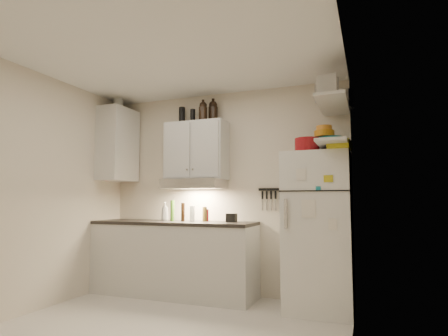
% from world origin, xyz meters
% --- Properties ---
extents(floor, '(3.20, 3.00, 0.02)m').
position_xyz_m(floor, '(0.00, 0.00, -0.01)').
color(floor, silver).
rests_on(floor, ground).
extents(ceiling, '(3.20, 3.00, 0.02)m').
position_xyz_m(ceiling, '(0.00, 0.00, 2.61)').
color(ceiling, white).
rests_on(ceiling, ground).
extents(back_wall, '(3.20, 0.02, 2.60)m').
position_xyz_m(back_wall, '(0.00, 1.51, 1.30)').
color(back_wall, beige).
rests_on(back_wall, ground).
extents(left_wall, '(0.02, 3.00, 2.60)m').
position_xyz_m(left_wall, '(-1.61, 0.00, 1.30)').
color(left_wall, beige).
rests_on(left_wall, ground).
extents(right_wall, '(0.02, 3.00, 2.60)m').
position_xyz_m(right_wall, '(1.61, 0.00, 1.30)').
color(right_wall, beige).
rests_on(right_wall, ground).
extents(base_cabinet, '(2.10, 0.60, 0.88)m').
position_xyz_m(base_cabinet, '(-0.55, 1.20, 0.44)').
color(base_cabinet, silver).
rests_on(base_cabinet, floor).
extents(countertop, '(2.10, 0.62, 0.04)m').
position_xyz_m(countertop, '(-0.55, 1.20, 0.90)').
color(countertop, '#272321').
rests_on(countertop, base_cabinet).
extents(upper_cabinet, '(0.80, 0.33, 0.75)m').
position_xyz_m(upper_cabinet, '(-0.30, 1.33, 1.83)').
color(upper_cabinet, silver).
rests_on(upper_cabinet, back_wall).
extents(side_cabinet, '(0.33, 0.55, 1.00)m').
position_xyz_m(side_cabinet, '(-1.44, 1.20, 1.95)').
color(side_cabinet, silver).
rests_on(side_cabinet, left_wall).
extents(range_hood, '(0.76, 0.46, 0.12)m').
position_xyz_m(range_hood, '(-0.30, 1.27, 1.39)').
color(range_hood, silver).
rests_on(range_hood, back_wall).
extents(fridge, '(0.70, 0.68, 1.70)m').
position_xyz_m(fridge, '(1.25, 1.16, 0.85)').
color(fridge, white).
rests_on(fridge, floor).
extents(shelf_hi, '(0.30, 0.95, 0.03)m').
position_xyz_m(shelf_hi, '(1.45, 1.02, 2.20)').
color(shelf_hi, silver).
rests_on(shelf_hi, right_wall).
extents(shelf_lo, '(0.30, 0.95, 0.03)m').
position_xyz_m(shelf_lo, '(1.45, 1.02, 1.76)').
color(shelf_lo, silver).
rests_on(shelf_lo, right_wall).
extents(knife_strip, '(0.42, 0.02, 0.03)m').
position_xyz_m(knife_strip, '(0.70, 1.49, 1.32)').
color(knife_strip, black).
rests_on(knife_strip, back_wall).
extents(dutch_oven, '(0.34, 0.34, 0.15)m').
position_xyz_m(dutch_oven, '(1.17, 1.02, 1.78)').
color(dutch_oven, maroon).
rests_on(dutch_oven, fridge).
extents(book_stack, '(0.24, 0.29, 0.09)m').
position_xyz_m(book_stack, '(1.51, 0.90, 1.75)').
color(book_stack, gold).
rests_on(book_stack, fridge).
extents(spice_jar, '(0.08, 0.08, 0.10)m').
position_xyz_m(spice_jar, '(1.33, 1.16, 1.75)').
color(spice_jar, silver).
rests_on(spice_jar, fridge).
extents(stock_pot, '(0.32, 0.32, 0.20)m').
position_xyz_m(stock_pot, '(1.51, 1.31, 2.31)').
color(stock_pot, silver).
rests_on(stock_pot, shelf_hi).
extents(tin_a, '(0.26, 0.24, 0.22)m').
position_xyz_m(tin_a, '(1.40, 0.89, 2.32)').
color(tin_a, '#AAAAAD').
rests_on(tin_a, shelf_hi).
extents(tin_b, '(0.19, 0.19, 0.19)m').
position_xyz_m(tin_b, '(1.42, 0.70, 2.31)').
color(tin_b, '#AAAAAD').
rests_on(tin_b, shelf_hi).
extents(bowl_teal, '(0.28, 0.28, 0.11)m').
position_xyz_m(bowl_teal, '(1.39, 1.24, 1.83)').
color(bowl_teal, teal).
rests_on(bowl_teal, shelf_lo).
extents(bowl_orange, '(0.22, 0.22, 0.07)m').
position_xyz_m(bowl_orange, '(1.33, 1.18, 1.92)').
color(bowl_orange, '#C67A12').
rests_on(bowl_orange, bowl_teal).
extents(bowl_yellow, '(0.17, 0.17, 0.06)m').
position_xyz_m(bowl_yellow, '(1.33, 1.18, 1.98)').
color(bowl_yellow, orange).
rests_on(bowl_yellow, bowl_orange).
extents(plates, '(0.28, 0.28, 0.06)m').
position_xyz_m(plates, '(1.42, 1.01, 1.81)').
color(plates, teal).
rests_on(plates, shelf_lo).
extents(growler_a, '(0.14, 0.14, 0.26)m').
position_xyz_m(growler_a, '(-0.18, 1.27, 2.33)').
color(growler_a, black).
rests_on(growler_a, upper_cabinet).
extents(growler_b, '(0.14, 0.14, 0.29)m').
position_xyz_m(growler_b, '(-0.10, 1.41, 2.35)').
color(growler_b, black).
rests_on(growler_b, upper_cabinet).
extents(thermos_a, '(0.08, 0.08, 0.19)m').
position_xyz_m(thermos_a, '(-0.38, 1.37, 2.30)').
color(thermos_a, black).
rests_on(thermos_a, upper_cabinet).
extents(thermos_b, '(0.09, 0.09, 0.24)m').
position_xyz_m(thermos_b, '(-0.56, 1.40, 2.32)').
color(thermos_b, black).
rests_on(thermos_b, upper_cabinet).
extents(side_jar, '(0.16, 0.16, 0.17)m').
position_xyz_m(side_jar, '(-1.47, 1.23, 2.54)').
color(side_jar, silver).
rests_on(side_jar, side_cabinet).
extents(soap_bottle, '(0.12, 0.12, 0.27)m').
position_xyz_m(soap_bottle, '(-0.72, 1.26, 1.05)').
color(soap_bottle, silver).
rests_on(soap_bottle, countertop).
extents(pepper_mill, '(0.07, 0.07, 0.18)m').
position_xyz_m(pepper_mill, '(-0.16, 1.29, 1.01)').
color(pepper_mill, brown).
rests_on(pepper_mill, countertop).
extents(oil_bottle, '(0.06, 0.06, 0.27)m').
position_xyz_m(oil_bottle, '(-0.59, 1.23, 1.05)').
color(oil_bottle, '#386619').
rests_on(oil_bottle, countertop).
extents(vinegar_bottle, '(0.05, 0.05, 0.23)m').
position_xyz_m(vinegar_bottle, '(-0.43, 1.21, 1.04)').
color(vinegar_bottle, black).
rests_on(vinegar_bottle, countertop).
extents(clear_bottle, '(0.07, 0.07, 0.20)m').
position_xyz_m(clear_bottle, '(-0.30, 1.21, 1.02)').
color(clear_bottle, silver).
rests_on(clear_bottle, countertop).
extents(red_jar, '(0.09, 0.09, 0.15)m').
position_xyz_m(red_jar, '(-0.16, 1.32, 1.00)').
color(red_jar, maroon).
rests_on(red_jar, countertop).
extents(caddy, '(0.12, 0.09, 0.10)m').
position_xyz_m(caddy, '(0.20, 1.29, 0.97)').
color(caddy, black).
rests_on(caddy, countertop).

